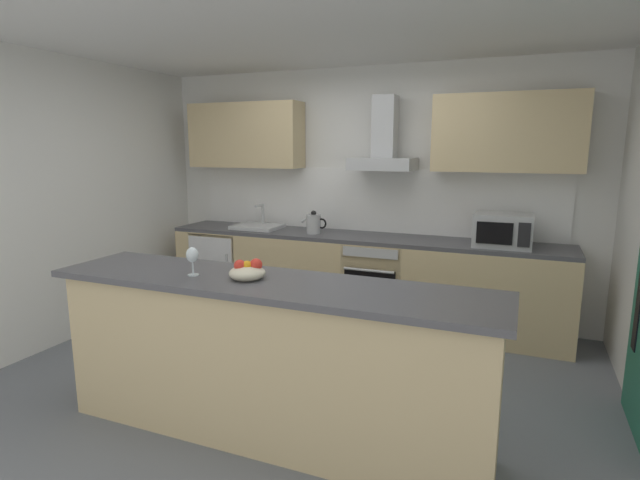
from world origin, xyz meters
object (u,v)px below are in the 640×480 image
(kettle, at_px, (314,223))
(sink, at_px, (258,226))
(wine_glass, at_px, (192,256))
(refrigerator, at_px, (225,267))
(microwave, at_px, (503,230))
(oven, at_px, (377,280))
(range_hood, at_px, (384,147))
(fruit_bowl, at_px, (247,272))

(kettle, bearing_deg, sink, 176.30)
(sink, distance_m, wine_glass, 2.43)
(sink, distance_m, kettle, 0.70)
(refrigerator, xyz_separation_m, microwave, (2.96, -0.03, 0.62))
(oven, distance_m, sink, 1.45)
(sink, distance_m, range_hood, 1.63)
(oven, height_order, sink, sink)
(refrigerator, relative_size, range_hood, 1.18)
(refrigerator, height_order, fruit_bowl, fruit_bowl)
(range_hood, height_order, wine_glass, range_hood)
(sink, xyz_separation_m, kettle, (0.69, -0.04, 0.08))
(refrigerator, relative_size, sink, 1.70)
(microwave, bearing_deg, sink, 179.12)
(refrigerator, bearing_deg, wine_glass, -60.80)
(refrigerator, xyz_separation_m, kettle, (1.12, -0.03, 0.58))
(kettle, xyz_separation_m, wine_glass, (0.14, -2.23, 0.12))
(fruit_bowl, bearing_deg, microwave, 58.20)
(oven, distance_m, wine_glass, 2.42)
(range_hood, distance_m, wine_glass, 2.54)
(oven, relative_size, refrigerator, 0.94)
(wine_glass, bearing_deg, refrigerator, 119.20)
(refrigerator, height_order, sink, sink)
(sink, height_order, kettle, sink)
(wine_glass, bearing_deg, sink, 110.10)
(oven, xyz_separation_m, sink, (-1.38, 0.01, 0.47))
(refrigerator, bearing_deg, fruit_bowl, -53.74)
(fruit_bowl, bearing_deg, oven, 85.01)
(sink, bearing_deg, fruit_bowl, -61.88)
(refrigerator, relative_size, wine_glass, 4.78)
(kettle, distance_m, wine_glass, 2.24)
(oven, height_order, kettle, kettle)
(microwave, distance_m, kettle, 1.84)
(sink, bearing_deg, oven, -0.46)
(oven, relative_size, fruit_bowl, 3.64)
(kettle, bearing_deg, fruit_bowl, -77.19)
(refrigerator, relative_size, microwave, 1.70)
(kettle, height_order, fruit_bowl, kettle)
(refrigerator, height_order, microwave, microwave)
(refrigerator, bearing_deg, range_hood, 4.19)
(sink, xyz_separation_m, wine_glass, (0.83, -2.28, 0.20))
(fruit_bowl, bearing_deg, kettle, 102.81)
(oven, height_order, microwave, microwave)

